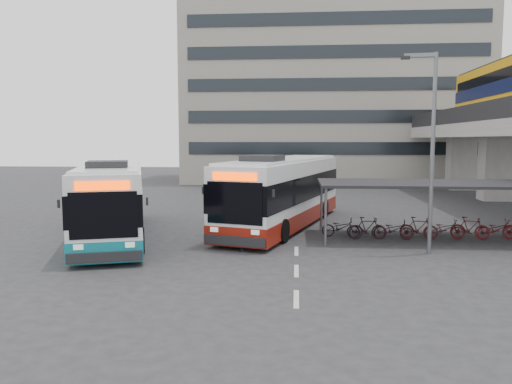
# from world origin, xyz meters

# --- Properties ---
(ground) EXTENTS (120.00, 120.00, 0.00)m
(ground) POSITION_xyz_m (0.00, 0.00, 0.00)
(ground) COLOR #28282B
(ground) RESTS_ON ground
(bike_shelter) EXTENTS (10.00, 4.00, 2.54)m
(bike_shelter) POSITION_xyz_m (8.47, 3.00, 1.30)
(bike_shelter) COLOR #595B60
(bike_shelter) RESTS_ON ground
(office_block) EXTENTS (30.00, 15.00, 25.00)m
(office_block) POSITION_xyz_m (6.00, 36.00, 12.50)
(office_block) COLOR gray
(office_block) RESTS_ON ground
(road_markings) EXTENTS (0.15, 7.60, 0.01)m
(road_markings) POSITION_xyz_m (2.50, -3.00, 0.01)
(road_markings) COLOR beige
(road_markings) RESTS_ON ground
(bus_main) EXTENTS (6.18, 12.86, 3.73)m
(bus_main) POSITION_xyz_m (1.83, 5.76, 1.73)
(bus_main) COLOR white
(bus_main) RESTS_ON ground
(bus_teal) EXTENTS (6.22, 12.33, 3.58)m
(bus_teal) POSITION_xyz_m (-5.91, 2.48, 1.66)
(bus_teal) COLOR white
(bus_teal) RESTS_ON ground
(pedestrian) EXTENTS (0.67, 0.78, 1.80)m
(pedestrian) POSITION_xyz_m (0.42, -0.04, 0.90)
(pedestrian) COLOR black
(pedestrian) RESTS_ON ground
(lamp_post) EXTENTS (1.35, 0.28, 7.66)m
(lamp_post) POSITION_xyz_m (7.53, -0.04, 4.37)
(lamp_post) COLOR #595B60
(lamp_post) RESTS_ON ground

